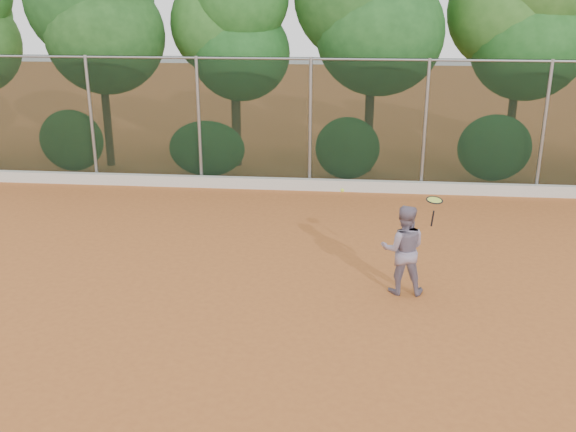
{
  "coord_description": "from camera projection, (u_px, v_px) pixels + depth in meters",
  "views": [
    {
      "loc": [
        1.07,
        -9.82,
        5.01
      ],
      "look_at": [
        0.0,
        1.0,
        1.25
      ],
      "focal_mm": 40.0,
      "sensor_mm": 36.0,
      "label": 1
    }
  ],
  "objects": [
    {
      "name": "tennis_racket",
      "position": [
        434.0,
        202.0,
        10.81
      ],
      "size": [
        0.38,
        0.38,
        0.53
      ],
      "color": "black",
      "rests_on": "ground"
    },
    {
      "name": "tennis_player",
      "position": [
        403.0,
        250.0,
        11.16
      ],
      "size": [
        0.79,
        0.62,
        1.62
      ],
      "primitive_type": "imported",
      "rotation": [
        0.0,
        0.0,
        3.13
      ],
      "color": "slate",
      "rests_on": "ground"
    },
    {
      "name": "chainlink_fence",
      "position": [
        310.0,
        121.0,
        16.94
      ],
      "size": [
        24.09,
        0.09,
        3.5
      ],
      "color": "black",
      "rests_on": "ground"
    },
    {
      "name": "ground",
      "position": [
        282.0,
        304.0,
        10.97
      ],
      "size": [
        80.0,
        80.0,
        0.0
      ],
      "primitive_type": "plane",
      "color": "#AF5E29",
      "rests_on": "ground"
    },
    {
      "name": "tennis_ball_in_flight",
      "position": [
        342.0,
        190.0,
        10.69
      ],
      "size": [
        0.06,
        0.06,
        0.06
      ],
      "color": "#CEF337",
      "rests_on": "ground"
    },
    {
      "name": "concrete_curb",
      "position": [
        309.0,
        185.0,
        17.33
      ],
      "size": [
        24.0,
        0.2,
        0.3
      ],
      "primitive_type": "cube",
      "color": "beige",
      "rests_on": "ground"
    },
    {
      "name": "foliage_backdrop",
      "position": [
        296.0,
        17.0,
        18.02
      ],
      "size": [
        23.7,
        3.63,
        7.55
      ],
      "color": "#452A1A",
      "rests_on": "ground"
    }
  ]
}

